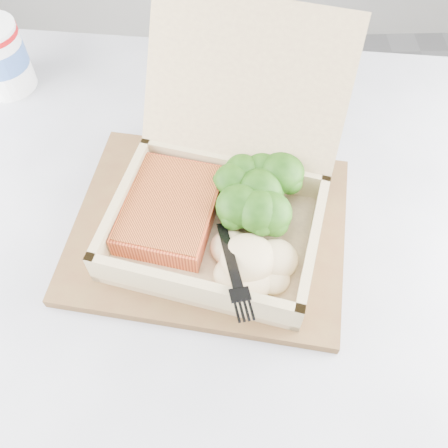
{
  "coord_description": "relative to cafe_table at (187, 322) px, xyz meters",
  "views": [
    {
      "loc": [
        -0.14,
        0.3,
        1.22
      ],
      "look_at": [
        -0.13,
        0.6,
        0.77
      ],
      "focal_mm": 40.0,
      "sensor_mm": 36.0,
      "label": 1
    }
  ],
  "objects": [
    {
      "name": "cafe_table",
      "position": [
        0.0,
        0.0,
        0.0
      ],
      "size": [
        0.89,
        0.89,
        0.73
      ],
      "rotation": [
        0.0,
        0.0,
        -0.13
      ],
      "color": "black",
      "rests_on": "floor"
    },
    {
      "name": "serving_tray",
      "position": [
        0.04,
        0.04,
        0.19
      ],
      "size": [
        0.35,
        0.31,
        0.01
      ],
      "primitive_type": "cube",
      "rotation": [
        0.0,
        0.0,
        -0.2
      ],
      "color": "brown",
      "rests_on": "cafe_table"
    },
    {
      "name": "takeout_container",
      "position": [
        0.06,
        0.06,
        0.25
      ],
      "size": [
        0.29,
        0.32,
        0.19
      ],
      "rotation": [
        0.0,
        0.0,
        -0.29
      ],
      "color": "tan",
      "rests_on": "serving_tray"
    },
    {
      "name": "salmon_fillet",
      "position": [
        -0.0,
        0.04,
        0.22
      ],
      "size": [
        0.13,
        0.15,
        0.03
      ],
      "primitive_type": "cube",
      "rotation": [
        0.0,
        0.0,
        -0.26
      ],
      "color": "orange",
      "rests_on": "takeout_container"
    },
    {
      "name": "broccoli_pile",
      "position": [
        0.1,
        0.06,
        0.23
      ],
      "size": [
        0.12,
        0.12,
        0.04
      ],
      "primitive_type": null,
      "color": "#2F6717",
      "rests_on": "takeout_container"
    },
    {
      "name": "mashed_potatoes",
      "position": [
        0.08,
        -0.03,
        0.23
      ],
      "size": [
        0.1,
        0.08,
        0.03
      ],
      "primitive_type": "ellipsoid",
      "color": "beige",
      "rests_on": "takeout_container"
    },
    {
      "name": "plastic_fork",
      "position": [
        0.06,
        -0.01,
        0.24
      ],
      "size": [
        0.04,
        0.14,
        0.03
      ],
      "rotation": [
        0.0,
        0.0,
        3.29
      ],
      "color": "black",
      "rests_on": "mashed_potatoes"
    },
    {
      "name": "receipt",
      "position": [
        0.07,
        0.22,
        0.19
      ],
      "size": [
        0.11,
        0.16,
        0.0
      ],
      "primitive_type": "cube",
      "rotation": [
        0.0,
        0.0,
        -0.17
      ],
      "color": "white",
      "rests_on": "cafe_table"
    }
  ]
}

